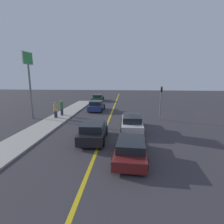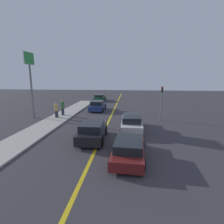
# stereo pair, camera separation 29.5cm
# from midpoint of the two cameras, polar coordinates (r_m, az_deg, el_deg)

# --- Properties ---
(road_center_line) EXTENTS (0.20, 60.00, 0.01)m
(road_center_line) POSITION_cam_midpoint_polar(r_m,az_deg,el_deg) (18.73, -0.56, -2.80)
(road_center_line) COLOR gold
(road_center_line) RESTS_ON ground_plane
(sidewalk_left) EXTENTS (2.55, 32.17, 0.11)m
(sidewalk_left) POSITION_cam_midpoint_polar(r_m,az_deg,el_deg) (18.44, -19.25, -3.53)
(sidewalk_left) COLOR #ADA89E
(sidewalk_left) RESTS_ON ground_plane
(car_near_right_lane) EXTENTS (2.03, 4.21, 1.18)m
(car_near_right_lane) POSITION_cam_midpoint_polar(r_m,az_deg,el_deg) (10.27, 6.29, -11.92)
(car_near_right_lane) COLOR maroon
(car_near_right_lane) RESTS_ON ground_plane
(car_ahead_center) EXTENTS (1.98, 4.01, 1.35)m
(car_ahead_center) POSITION_cam_midpoint_polar(r_m,az_deg,el_deg) (13.05, -5.77, -6.31)
(car_ahead_center) COLOR black
(car_ahead_center) RESTS_ON ground_plane
(car_far_distant) EXTENTS (1.87, 4.66, 1.37)m
(car_far_distant) POSITION_cam_midpoint_polar(r_m,az_deg,el_deg) (15.42, 6.94, -3.49)
(car_far_distant) COLOR silver
(car_far_distant) RESTS_ON ground_plane
(car_parked_left_lot) EXTENTS (2.02, 3.87, 1.38)m
(car_parked_left_lot) POSITION_cam_midpoint_polar(r_m,az_deg,el_deg) (24.14, -4.36, 2.02)
(car_parked_left_lot) COLOR navy
(car_parked_left_lot) RESTS_ON ground_plane
(car_oncoming_far) EXTENTS (1.94, 4.13, 1.25)m
(car_oncoming_far) POSITION_cam_midpoint_polar(r_m,az_deg,el_deg) (33.91, -3.78, 4.70)
(car_oncoming_far) COLOR #144728
(car_oncoming_far) RESTS_ON ground_plane
(pedestrian_mid_group) EXTENTS (0.42, 0.42, 1.74)m
(pedestrian_mid_group) POSITION_cam_midpoint_polar(r_m,az_deg,el_deg) (20.47, -17.33, 0.69)
(pedestrian_mid_group) COLOR #282D3D
(pedestrian_mid_group) RESTS_ON sidewalk_left
(pedestrian_far_standing) EXTENTS (0.39, 0.39, 1.81)m
(pedestrian_far_standing) POSITION_cam_midpoint_polar(r_m,az_deg,el_deg) (21.51, -15.46, 1.42)
(pedestrian_far_standing) COLOR #282D3D
(pedestrian_far_standing) RESTS_ON sidewalk_left
(traffic_light) EXTENTS (0.18, 0.40, 3.61)m
(traffic_light) POSITION_cam_midpoint_polar(r_m,az_deg,el_deg) (19.22, 16.27, 3.91)
(traffic_light) COLOR slate
(traffic_light) RESTS_ON ground_plane
(roadside_sign) EXTENTS (0.20, 1.91, 7.20)m
(roadside_sign) POSITION_cam_midpoint_polar(r_m,az_deg,el_deg) (21.20, -24.88, 12.38)
(roadside_sign) COLOR slate
(roadside_sign) RESTS_ON ground_plane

